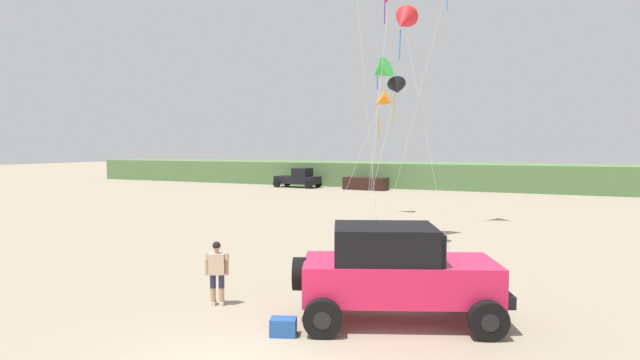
{
  "coord_description": "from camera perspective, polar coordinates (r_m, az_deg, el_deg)",
  "views": [
    {
      "loc": [
        4.98,
        -7.18,
        4.06
      ],
      "look_at": [
        -0.13,
        4.47,
        3.22
      ],
      "focal_mm": 27.55,
      "sensor_mm": 36.0,
      "label": 1
    }
  ],
  "objects": [
    {
      "name": "dune_ridge",
      "position": [
        51.58,
        17.27,
        0.47
      ],
      "size": [
        90.0,
        8.55,
        2.46
      ],
      "primitive_type": "cube",
      "color": "#567A47",
      "rests_on": "ground_plane"
    },
    {
      "name": "jeep",
      "position": [
        11.71,
        8.84,
        -10.4
      ],
      "size": [
        5.0,
        3.79,
        2.26
      ],
      "color": "#EA2151",
      "rests_on": "ground_plane"
    },
    {
      "name": "person_watching",
      "position": [
        13.06,
        -11.87,
        -10.14
      ],
      "size": [
        0.58,
        0.42,
        1.67
      ],
      "color": "tan",
      "rests_on": "ground_plane"
    },
    {
      "name": "cooler_box",
      "position": [
        11.09,
        -4.29,
        -16.65
      ],
      "size": [
        0.65,
        0.53,
        0.38
      ],
      "primitive_type": "cube",
      "rotation": [
        0.0,
        0.0,
        0.35
      ],
      "color": "#23519E",
      "rests_on": "ground_plane"
    },
    {
      "name": "distant_pickup",
      "position": [
        50.15,
        -2.49,
        0.21
      ],
      "size": [
        4.69,
        2.58,
        1.98
      ],
      "color": "black",
      "rests_on": "ground_plane"
    },
    {
      "name": "distant_sedan",
      "position": [
        47.54,
        5.32,
        -0.4
      ],
      "size": [
        4.33,
        2.07,
        1.2
      ],
      "primitive_type": "cube",
      "rotation": [
        0.0,
        0.0,
        -0.09
      ],
      "color": "black",
      "rests_on": "ground_plane"
    },
    {
      "name": "kite_red_delta",
      "position": [
        23.92,
        7.04,
        12.46
      ],
      "size": [
        1.3,
        3.6,
        8.4
      ],
      "color": "green",
      "rests_on": "ground_plane"
    },
    {
      "name": "kite_blue_swept",
      "position": [
        30.03,
        7.1,
        9.03
      ],
      "size": [
        1.4,
        6.45,
        7.43
      ],
      "color": "orange",
      "rests_on": "ground_plane"
    },
    {
      "name": "kite_pink_ribbon",
      "position": [
        24.17,
        8.94,
        10.46
      ],
      "size": [
        1.09,
        5.02,
        7.51
      ],
      "color": "black",
      "rests_on": "ground_plane"
    },
    {
      "name": "kite_orange_streamer",
      "position": [
        22.14,
        9.69,
        17.71
      ],
      "size": [
        2.93,
        2.61,
        10.15
      ],
      "color": "red",
      "rests_on": "ground_plane"
    }
  ]
}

